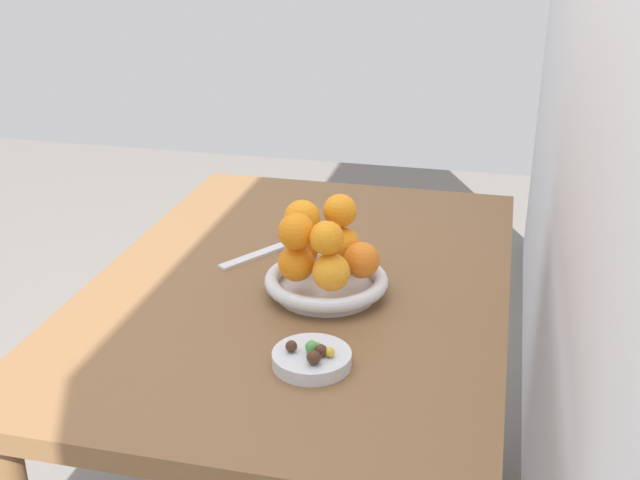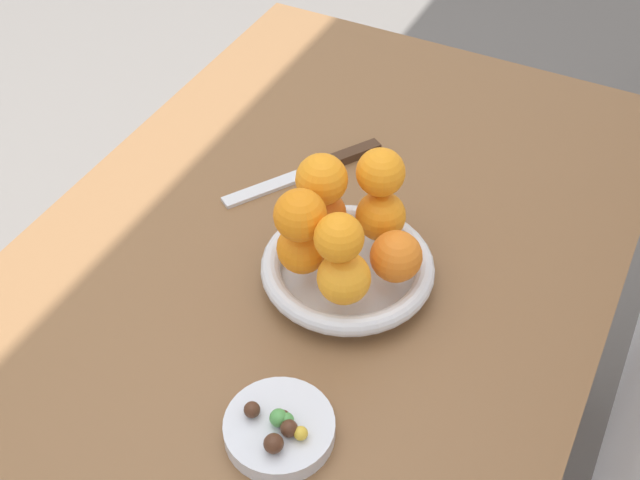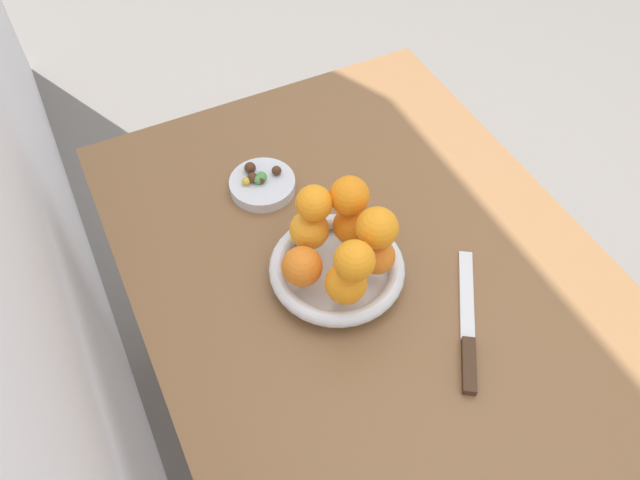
{
  "view_description": "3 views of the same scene",
  "coord_description": "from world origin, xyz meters",
  "px_view_note": "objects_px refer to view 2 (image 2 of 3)",
  "views": [
    {
      "loc": [
        1.31,
        0.34,
        1.39
      ],
      "look_at": [
        0.07,
        0.05,
        0.85
      ],
      "focal_mm": 45.0,
      "sensor_mm": 36.0,
      "label": 1
    },
    {
      "loc": [
        0.69,
        0.34,
        1.51
      ],
      "look_at": [
        0.07,
        0.03,
        0.82
      ],
      "focal_mm": 45.0,
      "sensor_mm": 36.0,
      "label": 2
    },
    {
      "loc": [
        -0.47,
        0.34,
        1.59
      ],
      "look_at": [
        0.09,
        0.07,
        0.81
      ],
      "focal_mm": 35.0,
      "sensor_mm": 36.0,
      "label": 3
    }
  ],
  "objects_px": {
    "candy_ball_4": "(281,421)",
    "knife": "(318,168)",
    "fruit_bowl": "(347,269)",
    "candy_ball_7": "(279,418)",
    "orange_3": "(302,248)",
    "candy_ball_0": "(283,418)",
    "orange_1": "(381,216)",
    "orange_5": "(381,172)",
    "orange_6": "(300,215)",
    "candy_dish": "(279,429)",
    "orange_2": "(324,213)",
    "candy_ball_1": "(252,410)",
    "orange_0": "(396,256)",
    "orange_8": "(322,179)",
    "candy_ball_5": "(301,433)",
    "orange_4": "(344,278)",
    "dining_table": "(324,285)",
    "orange_7": "(339,238)",
    "candy_ball_3": "(286,420)",
    "candy_ball_6": "(274,444)",
    "candy_ball_2": "(289,428)"
  },
  "relations": [
    {
      "from": "candy_dish",
      "to": "orange_1",
      "type": "distance_m",
      "value": 0.31
    },
    {
      "from": "orange_3",
      "to": "knife",
      "type": "relative_size",
      "value": 0.28
    },
    {
      "from": "candy_ball_7",
      "to": "orange_1",
      "type": "bearing_deg",
      "value": -177.08
    },
    {
      "from": "candy_ball_0",
      "to": "candy_ball_5",
      "type": "bearing_deg",
      "value": 72.76
    },
    {
      "from": "candy_dish",
      "to": "orange_5",
      "type": "distance_m",
      "value": 0.33
    },
    {
      "from": "orange_0",
      "to": "orange_2",
      "type": "relative_size",
      "value": 1.09
    },
    {
      "from": "candy_ball_4",
      "to": "knife",
      "type": "bearing_deg",
      "value": -158.04
    },
    {
      "from": "fruit_bowl",
      "to": "candy_ball_2",
      "type": "relative_size",
      "value": 11.58
    },
    {
      "from": "orange_0",
      "to": "orange_4",
      "type": "height_order",
      "value": "same"
    },
    {
      "from": "dining_table",
      "to": "candy_ball_4",
      "type": "bearing_deg",
      "value": 17.75
    },
    {
      "from": "orange_6",
      "to": "orange_0",
      "type": "bearing_deg",
      "value": 114.45
    },
    {
      "from": "orange_3",
      "to": "candy_ball_1",
      "type": "height_order",
      "value": "orange_3"
    },
    {
      "from": "orange_3",
      "to": "orange_4",
      "type": "bearing_deg",
      "value": 71.79
    },
    {
      "from": "candy_dish",
      "to": "candy_ball_4",
      "type": "xyz_separation_m",
      "value": [
        0.0,
        0.0,
        0.02
      ]
    },
    {
      "from": "dining_table",
      "to": "orange_2",
      "type": "relative_size",
      "value": 18.64
    },
    {
      "from": "candy_ball_6",
      "to": "candy_ball_7",
      "type": "xyz_separation_m",
      "value": [
        -0.03,
        -0.01,
        -0.0
      ]
    },
    {
      "from": "candy_ball_0",
      "to": "orange_2",
      "type": "bearing_deg",
      "value": -162.17
    },
    {
      "from": "orange_6",
      "to": "knife",
      "type": "height_order",
      "value": "orange_6"
    },
    {
      "from": "knife",
      "to": "orange_6",
      "type": "bearing_deg",
      "value": 22.28
    },
    {
      "from": "orange_7",
      "to": "candy_ball_4",
      "type": "xyz_separation_m",
      "value": [
        0.18,
        0.02,
        -0.1
      ]
    },
    {
      "from": "orange_1",
      "to": "candy_ball_0",
      "type": "distance_m",
      "value": 0.3
    },
    {
      "from": "orange_3",
      "to": "candy_ball_0",
      "type": "distance_m",
      "value": 0.22
    },
    {
      "from": "fruit_bowl",
      "to": "candy_ball_7",
      "type": "bearing_deg",
      "value": 7.65
    },
    {
      "from": "dining_table",
      "to": "knife",
      "type": "height_order",
      "value": "knife"
    },
    {
      "from": "orange_4",
      "to": "orange_1",
      "type": "bearing_deg",
      "value": -177.7
    },
    {
      "from": "candy_dish",
      "to": "orange_1",
      "type": "xyz_separation_m",
      "value": [
        -0.3,
        -0.02,
        0.06
      ]
    },
    {
      "from": "fruit_bowl",
      "to": "orange_2",
      "type": "xyz_separation_m",
      "value": [
        -0.03,
        -0.05,
        0.05
      ]
    },
    {
      "from": "candy_ball_3",
      "to": "candy_ball_6",
      "type": "relative_size",
      "value": 0.78
    },
    {
      "from": "orange_5",
      "to": "orange_6",
      "type": "relative_size",
      "value": 0.97
    },
    {
      "from": "orange_5",
      "to": "orange_6",
      "type": "bearing_deg",
      "value": -24.57
    },
    {
      "from": "candy_dish",
      "to": "orange_6",
      "type": "relative_size",
      "value": 1.92
    },
    {
      "from": "orange_1",
      "to": "orange_2",
      "type": "relative_size",
      "value": 1.09
    },
    {
      "from": "candy_ball_3",
      "to": "candy_ball_4",
      "type": "distance_m",
      "value": 0.01
    },
    {
      "from": "orange_2",
      "to": "candy_ball_1",
      "type": "relative_size",
      "value": 3.25
    },
    {
      "from": "dining_table",
      "to": "fruit_bowl",
      "type": "relative_size",
      "value": 4.96
    },
    {
      "from": "fruit_bowl",
      "to": "candy_ball_1",
      "type": "bearing_deg",
      "value": 0.25
    },
    {
      "from": "orange_2",
      "to": "candy_ball_3",
      "type": "xyz_separation_m",
      "value": [
        0.27,
        0.09,
        -0.04
      ]
    },
    {
      "from": "orange_3",
      "to": "candy_ball_7",
      "type": "relative_size",
      "value": 3.17
    },
    {
      "from": "orange_4",
      "to": "candy_ball_7",
      "type": "distance_m",
      "value": 0.19
    },
    {
      "from": "orange_1",
      "to": "candy_ball_4",
      "type": "relative_size",
      "value": 4.56
    },
    {
      "from": "dining_table",
      "to": "orange_4",
      "type": "relative_size",
      "value": 16.98
    },
    {
      "from": "candy_ball_0",
      "to": "candy_ball_1",
      "type": "xyz_separation_m",
      "value": [
        0.01,
        -0.03,
        0.0
      ]
    },
    {
      "from": "knife",
      "to": "candy_ball_7",
      "type": "bearing_deg",
      "value": 21.71
    },
    {
      "from": "orange_0",
      "to": "candy_ball_7",
      "type": "height_order",
      "value": "orange_0"
    },
    {
      "from": "orange_0",
      "to": "orange_8",
      "type": "bearing_deg",
      "value": -102.32
    },
    {
      "from": "orange_6",
      "to": "candy_ball_0",
      "type": "height_order",
      "value": "orange_6"
    },
    {
      "from": "candy_dish",
      "to": "orange_7",
      "type": "xyz_separation_m",
      "value": [
        -0.18,
        -0.02,
        0.12
      ]
    },
    {
      "from": "candy_ball_5",
      "to": "candy_ball_1",
      "type": "bearing_deg",
      "value": -91.21
    },
    {
      "from": "orange_1",
      "to": "orange_7",
      "type": "xyz_separation_m",
      "value": [
        0.12,
        -0.0,
        0.06
      ]
    },
    {
      "from": "dining_table",
      "to": "orange_8",
      "type": "bearing_deg",
      "value": 17.38
    }
  ]
}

